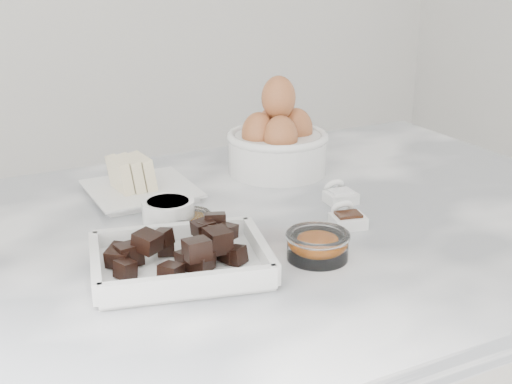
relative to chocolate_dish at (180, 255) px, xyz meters
The scene contains 9 objects.
marble_slab 0.19m from the chocolate_dish, 31.04° to the left, with size 1.20×0.80×0.04m, color white.
chocolate_dish is the anchor object (origin of this frame).
butter_plate 0.30m from the chocolate_dish, 80.79° to the left, with size 0.17×0.17×0.07m.
sugar_ramekin 0.14m from the chocolate_dish, 74.67° to the left, with size 0.08×0.08×0.05m.
egg_bowl 0.43m from the chocolate_dish, 43.78° to the left, with size 0.18×0.18×0.18m.
honey_bowl 0.13m from the chocolate_dish, 62.15° to the left, with size 0.07×0.07×0.03m.
zest_bowl 0.18m from the chocolate_dish, 15.06° to the right, with size 0.09×0.09×0.04m.
vanilla_spoon 0.28m from the chocolate_dish, ahead, with size 0.06×0.07×0.04m.
salt_spoon 0.34m from the chocolate_dish, 20.03° to the left, with size 0.05×0.06×0.04m.
Camera 1 is at (-0.45, -0.87, 1.35)m, focal length 50.00 mm.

